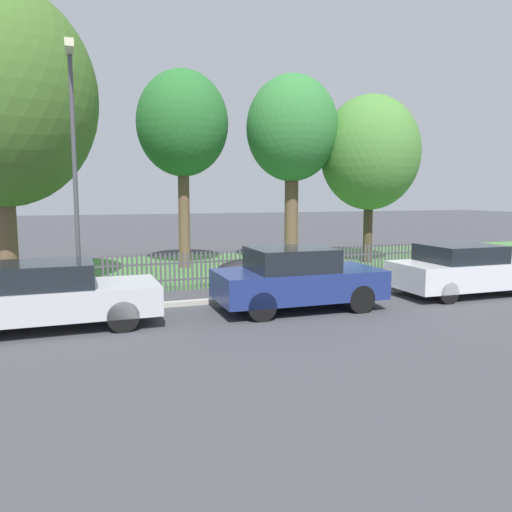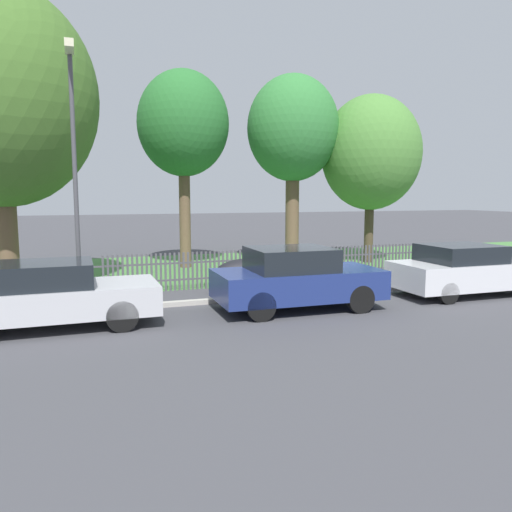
{
  "view_description": "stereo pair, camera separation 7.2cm",
  "coord_description": "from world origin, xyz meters",
  "px_view_note": "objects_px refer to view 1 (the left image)",
  "views": [
    {
      "loc": [
        -5.87,
        -12.18,
        2.8
      ],
      "look_at": [
        -1.24,
        0.75,
        1.1
      ],
      "focal_mm": 35.0,
      "sensor_mm": 36.0,
      "label": 1
    },
    {
      "loc": [
        -5.8,
        -12.2,
        2.8
      ],
      "look_at": [
        -1.24,
        0.75,
        1.1
      ],
      "focal_mm": 35.0,
      "sensor_mm": 36.0,
      "label": 2
    }
  ],
  "objects_px": {
    "tree_behind_motorcycle": "(183,125)",
    "covered_motorcycle": "(248,272)",
    "parked_car_silver_hatchback": "(50,295)",
    "tree_mid_park": "(292,130)",
    "street_lamp": "(74,149)",
    "parked_car_navy_estate": "(464,269)",
    "parked_car_black_saloon": "(297,278)",
    "tree_far_left": "(370,153)"
  },
  "relations": [
    {
      "from": "parked_car_silver_hatchback",
      "to": "parked_car_navy_estate",
      "type": "bearing_deg",
      "value": -0.74
    },
    {
      "from": "covered_motorcycle",
      "to": "tree_mid_park",
      "type": "xyz_separation_m",
      "value": [
        3.6,
        5.14,
        4.69
      ]
    },
    {
      "from": "covered_motorcycle",
      "to": "tree_far_left",
      "type": "relative_size",
      "value": 0.29
    },
    {
      "from": "parked_car_black_saloon",
      "to": "covered_motorcycle",
      "type": "distance_m",
      "value": 2.36
    },
    {
      "from": "parked_car_navy_estate",
      "to": "covered_motorcycle",
      "type": "height_order",
      "value": "parked_car_navy_estate"
    },
    {
      "from": "tree_mid_park",
      "to": "street_lamp",
      "type": "xyz_separation_m",
      "value": [
        -8.11,
        -5.52,
        -1.42
      ]
    },
    {
      "from": "tree_far_left",
      "to": "tree_behind_motorcycle",
      "type": "bearing_deg",
      "value": 171.9
    },
    {
      "from": "parked_car_black_saloon",
      "to": "tree_far_left",
      "type": "xyz_separation_m",
      "value": [
        6.3,
        6.83,
        3.68
      ]
    },
    {
      "from": "tree_mid_park",
      "to": "street_lamp",
      "type": "distance_m",
      "value": 9.91
    },
    {
      "from": "parked_car_black_saloon",
      "to": "tree_behind_motorcycle",
      "type": "distance_m",
      "value": 9.2
    },
    {
      "from": "parked_car_silver_hatchback",
      "to": "tree_behind_motorcycle",
      "type": "height_order",
      "value": "tree_behind_motorcycle"
    },
    {
      "from": "tree_behind_motorcycle",
      "to": "tree_mid_park",
      "type": "bearing_deg",
      "value": -5.97
    },
    {
      "from": "tree_behind_motorcycle",
      "to": "tree_mid_park",
      "type": "distance_m",
      "value": 4.28
    },
    {
      "from": "tree_behind_motorcycle",
      "to": "parked_car_navy_estate",
      "type": "bearing_deg",
      "value": -51.25
    },
    {
      "from": "parked_car_navy_estate",
      "to": "street_lamp",
      "type": "bearing_deg",
      "value": 170.18
    },
    {
      "from": "tree_behind_motorcycle",
      "to": "covered_motorcycle",
      "type": "bearing_deg",
      "value": -83.26
    },
    {
      "from": "parked_car_silver_hatchback",
      "to": "parked_car_black_saloon",
      "type": "xyz_separation_m",
      "value": [
        5.58,
        -0.13,
        0.05
      ]
    },
    {
      "from": "tree_behind_motorcycle",
      "to": "street_lamp",
      "type": "height_order",
      "value": "tree_behind_motorcycle"
    },
    {
      "from": "parked_car_navy_estate",
      "to": "tree_mid_park",
      "type": "height_order",
      "value": "tree_mid_park"
    },
    {
      "from": "parked_car_silver_hatchback",
      "to": "parked_car_black_saloon",
      "type": "distance_m",
      "value": 5.58
    },
    {
      "from": "parked_car_silver_hatchback",
      "to": "tree_mid_park",
      "type": "height_order",
      "value": "tree_mid_park"
    },
    {
      "from": "tree_mid_park",
      "to": "tree_far_left",
      "type": "height_order",
      "value": "tree_mid_park"
    },
    {
      "from": "parked_car_black_saloon",
      "to": "tree_behind_motorcycle",
      "type": "relative_size",
      "value": 0.55
    },
    {
      "from": "parked_car_silver_hatchback",
      "to": "tree_far_left",
      "type": "xyz_separation_m",
      "value": [
        11.88,
        6.7,
        3.73
      ]
    },
    {
      "from": "parked_car_navy_estate",
      "to": "tree_mid_park",
      "type": "bearing_deg",
      "value": 105.97
    },
    {
      "from": "parked_car_black_saloon",
      "to": "tree_behind_motorcycle",
      "type": "bearing_deg",
      "value": 99.12
    },
    {
      "from": "parked_car_navy_estate",
      "to": "tree_behind_motorcycle",
      "type": "distance_m",
      "value": 11.07
    },
    {
      "from": "parked_car_silver_hatchback",
      "to": "street_lamp",
      "type": "xyz_separation_m",
      "value": [
        0.6,
        1.8,
        3.16
      ]
    },
    {
      "from": "parked_car_navy_estate",
      "to": "tree_mid_park",
      "type": "relative_size",
      "value": 0.55
    },
    {
      "from": "tree_mid_park",
      "to": "covered_motorcycle",
      "type": "bearing_deg",
      "value": -125.0
    },
    {
      "from": "tree_behind_motorcycle",
      "to": "tree_far_left",
      "type": "xyz_separation_m",
      "value": [
        7.44,
        -1.06,
        -0.92
      ]
    },
    {
      "from": "parked_car_silver_hatchback",
      "to": "parked_car_black_saloon",
      "type": "bearing_deg",
      "value": -1.69
    },
    {
      "from": "tree_behind_motorcycle",
      "to": "street_lamp",
      "type": "xyz_separation_m",
      "value": [
        -3.85,
        -5.96,
        -1.49
      ]
    },
    {
      "from": "parked_car_black_saloon",
      "to": "covered_motorcycle",
      "type": "bearing_deg",
      "value": 102.53
    },
    {
      "from": "parked_car_silver_hatchback",
      "to": "tree_far_left",
      "type": "distance_m",
      "value": 14.15
    },
    {
      "from": "parked_car_navy_estate",
      "to": "covered_motorcycle",
      "type": "distance_m",
      "value": 6.06
    },
    {
      "from": "parked_car_navy_estate",
      "to": "covered_motorcycle",
      "type": "relative_size",
      "value": 2.11
    },
    {
      "from": "parked_car_navy_estate",
      "to": "parked_car_silver_hatchback",
      "type": "bearing_deg",
      "value": -179.74
    },
    {
      "from": "covered_motorcycle",
      "to": "street_lamp",
      "type": "bearing_deg",
      "value": -173.43
    },
    {
      "from": "parked_car_navy_estate",
      "to": "tree_mid_park",
      "type": "xyz_separation_m",
      "value": [
        -2.03,
        7.39,
        4.59
      ]
    },
    {
      "from": "covered_motorcycle",
      "to": "street_lamp",
      "type": "distance_m",
      "value": 5.58
    },
    {
      "from": "parked_car_silver_hatchback",
      "to": "parked_car_black_saloon",
      "type": "height_order",
      "value": "parked_car_black_saloon"
    }
  ]
}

